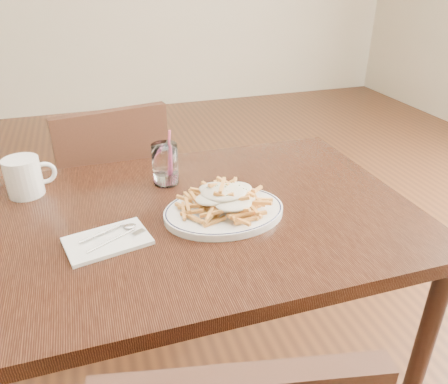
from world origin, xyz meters
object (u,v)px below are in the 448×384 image
object	(u,v)px
chair_far	(114,195)
coffee_mug	(25,177)
loaded_fries	(224,196)
water_glass	(165,166)
fries_plate	(224,211)
table	(194,236)

from	to	relation	value
chair_far	coffee_mug	world-z (taller)	chair_far
loaded_fries	water_glass	xyz separation A→B (m)	(-0.11, 0.24, -0.00)
chair_far	coffee_mug	bearing A→B (deg)	-122.97
water_glass	coffee_mug	xyz separation A→B (m)	(-0.40, 0.05, 0.00)
fries_plate	coffee_mug	size ratio (longest dim) A/B	2.47
coffee_mug	loaded_fries	bearing A→B (deg)	-29.69
chair_far	loaded_fries	bearing A→B (deg)	-69.23
table	coffee_mug	world-z (taller)	coffee_mug
chair_far	coffee_mug	size ratio (longest dim) A/B	6.29
table	fries_plate	xyz separation A→B (m)	(0.07, -0.04, 0.09)
table	fries_plate	bearing A→B (deg)	-29.71
table	chair_far	xyz separation A→B (m)	(-0.18, 0.63, -0.17)
chair_far	fries_plate	xyz separation A→B (m)	(0.26, -0.68, 0.26)
chair_far	coffee_mug	xyz separation A→B (m)	(-0.25, -0.39, 0.30)
water_glass	table	bearing A→B (deg)	-79.81
chair_far	water_glass	xyz separation A→B (m)	(0.15, -0.44, 0.30)
chair_far	loaded_fries	distance (m)	0.78
table	chair_far	distance (m)	0.68
fries_plate	coffee_mug	xyz separation A→B (m)	(-0.51, 0.29, 0.04)
water_glass	coffee_mug	bearing A→B (deg)	172.48
table	water_glass	size ratio (longest dim) A/B	7.03
table	chair_far	bearing A→B (deg)	106.04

